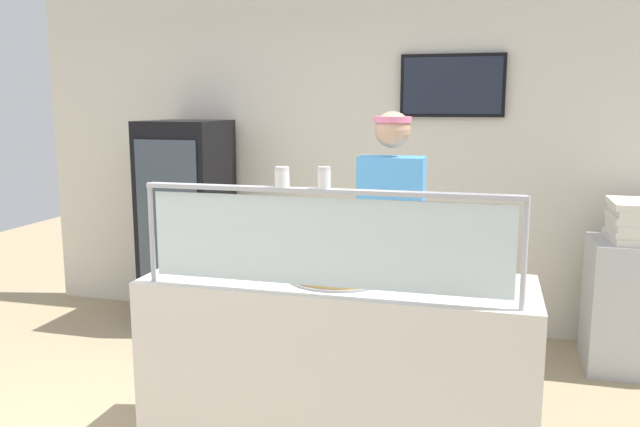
% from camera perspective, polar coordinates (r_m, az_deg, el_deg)
% --- Properties ---
extents(ground_plane, '(12.00, 12.00, 0.00)m').
position_cam_1_polar(ground_plane, '(4.13, 3.78, -16.17)').
color(ground_plane, tan).
rests_on(ground_plane, ground).
extents(shop_rear_unit, '(6.31, 0.13, 2.70)m').
position_cam_1_polar(shop_rear_unit, '(5.16, 7.16, 4.72)').
color(shop_rear_unit, silver).
rests_on(shop_rear_unit, ground).
extents(serving_counter, '(1.91, 0.66, 0.95)m').
position_cam_1_polar(serving_counter, '(3.34, 1.56, -13.72)').
color(serving_counter, silver).
rests_on(serving_counter, ground).
extents(sneeze_guard, '(1.74, 0.06, 0.48)m').
position_cam_1_polar(sneeze_guard, '(2.85, 0.36, -1.41)').
color(sneeze_guard, '#B2B5BC').
rests_on(sneeze_guard, serving_counter).
extents(pizza_tray, '(0.50, 0.50, 0.04)m').
position_cam_1_polar(pizza_tray, '(3.18, 1.65, -5.51)').
color(pizza_tray, '#9EA0A8').
rests_on(pizza_tray, serving_counter).
extents(pizza_server, '(0.13, 0.29, 0.01)m').
position_cam_1_polar(pizza_server, '(3.14, 2.34, -5.26)').
color(pizza_server, '#ADAFB7').
rests_on(pizza_server, pizza_tray).
extents(parmesan_shaker, '(0.07, 0.07, 0.09)m').
position_cam_1_polar(parmesan_shaker, '(2.87, -3.39, 3.14)').
color(parmesan_shaker, white).
rests_on(parmesan_shaker, sneeze_guard).
extents(pepper_flake_shaker, '(0.06, 0.06, 0.10)m').
position_cam_1_polar(pepper_flake_shaker, '(2.81, 0.37, 3.07)').
color(pepper_flake_shaker, white).
rests_on(pepper_flake_shaker, sneeze_guard).
extents(worker_figure, '(0.41, 0.50, 1.76)m').
position_cam_1_polar(worker_figure, '(3.82, 6.34, -2.37)').
color(worker_figure, '#23232D').
rests_on(worker_figure, ground).
extents(drink_fridge, '(0.60, 0.66, 1.67)m').
position_cam_1_polar(drink_fridge, '(5.30, -11.70, -0.96)').
color(drink_fridge, black).
rests_on(drink_fridge, ground).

